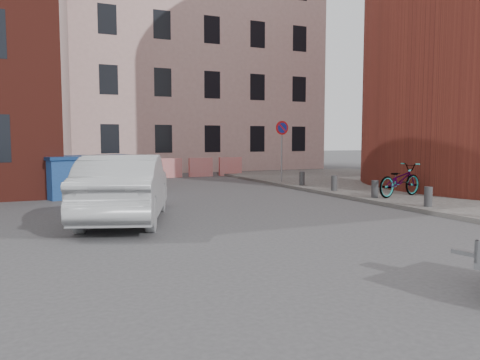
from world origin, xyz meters
name	(u,v)px	position (x,y,z in m)	size (l,w,h in m)	color
ground	(251,238)	(0.00, 0.00, 0.00)	(120.00, 120.00, 0.00)	#38383A
sidewalk	(450,192)	(10.00, 4.00, 0.06)	(9.00, 24.00, 0.12)	#474442
building_pink	(191,64)	(6.00, 22.00, 7.00)	(16.00, 8.00, 14.00)	#BD9791
no_parking_sign	(282,138)	(6.00, 9.48, 2.01)	(0.60, 0.09, 2.65)	gray
bollards	(375,189)	(6.00, 3.40, 0.40)	(0.22, 9.02, 0.55)	#3A3A3D
barriers	(201,167)	(4.20, 15.00, 0.50)	(4.70, 0.18, 1.00)	red
dumpster	(90,175)	(-2.11, 8.81, 0.71)	(3.72, 2.68, 1.41)	navy
silver_car	(125,188)	(-1.92, 3.05, 0.81)	(1.71, 4.89, 1.61)	#9C9FA3
bicycle	(400,180)	(6.91, 3.29, 0.66)	(0.71, 2.04, 1.07)	black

